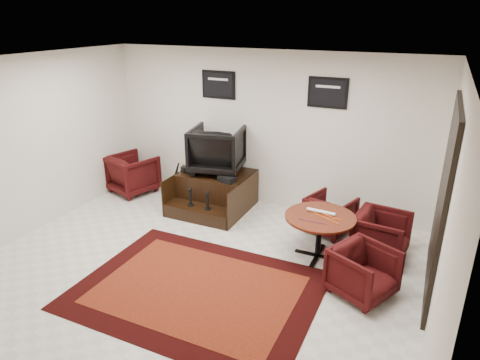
% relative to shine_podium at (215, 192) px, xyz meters
% --- Properties ---
extents(ground, '(6.00, 6.00, 0.00)m').
position_rel_shine_podium_xyz_m(ground, '(0.71, -1.89, -0.30)').
color(ground, silver).
rests_on(ground, ground).
extents(room_shell, '(6.02, 5.02, 2.81)m').
position_rel_shine_podium_xyz_m(room_shell, '(1.12, -1.77, 1.48)').
color(room_shell, silver).
rests_on(room_shell, ground).
extents(area_rug, '(3.06, 2.29, 0.01)m').
position_rel_shine_podium_xyz_m(area_rug, '(0.99, -2.36, -0.30)').
color(area_rug, black).
rests_on(area_rug, ground).
extents(shine_podium, '(1.28, 1.32, 0.66)m').
position_rel_shine_podium_xyz_m(shine_podium, '(0.00, 0.00, 0.00)').
color(shine_podium, black).
rests_on(shine_podium, ground).
extents(shine_chair, '(1.04, 0.99, 0.92)m').
position_rel_shine_podium_xyz_m(shine_chair, '(0.00, 0.14, 0.81)').
color(shine_chair, black).
rests_on(shine_chair, shine_podium).
extents(shoes_pair, '(0.30, 0.35, 0.11)m').
position_rel_shine_podium_xyz_m(shoes_pair, '(-0.44, -0.07, 0.41)').
color(shoes_pair, black).
rests_on(shoes_pair, shine_podium).
extents(polish_kit, '(0.32, 0.26, 0.10)m').
position_rel_shine_podium_xyz_m(polish_kit, '(0.38, -0.25, 0.40)').
color(polish_kit, black).
rests_on(polish_kit, shine_podium).
extents(umbrella_black, '(0.32, 0.12, 0.86)m').
position_rel_shine_podium_xyz_m(umbrella_black, '(-0.76, -0.18, 0.13)').
color(umbrella_black, black).
rests_on(umbrella_black, ground).
extents(umbrella_hooked, '(0.30, 0.11, 0.79)m').
position_rel_shine_podium_xyz_m(umbrella_hooked, '(-0.73, -0.06, 0.09)').
color(umbrella_hooked, black).
rests_on(umbrella_hooked, ground).
extents(armchair_side, '(1.01, 0.98, 0.84)m').
position_rel_shine_podium_xyz_m(armchair_side, '(-1.83, -0.02, 0.12)').
color(armchair_side, black).
rests_on(armchair_side, ground).
extents(meeting_table, '(1.01, 1.01, 0.66)m').
position_rel_shine_podium_xyz_m(meeting_table, '(2.19, -0.89, 0.27)').
color(meeting_table, '#451109').
rests_on(meeting_table, ground).
extents(table_chair_back, '(0.83, 0.81, 0.69)m').
position_rel_shine_podium_xyz_m(table_chair_back, '(2.15, -0.06, 0.04)').
color(table_chair_back, black).
rests_on(table_chair_back, ground).
extents(table_chair_window, '(0.76, 0.80, 0.75)m').
position_rel_shine_podium_xyz_m(table_chair_window, '(3.01, -0.49, 0.07)').
color(table_chair_window, black).
rests_on(table_chair_window, ground).
extents(table_chair_corner, '(0.89, 0.91, 0.72)m').
position_rel_shine_podium_xyz_m(table_chair_corner, '(2.93, -1.55, 0.06)').
color(table_chair_corner, black).
rests_on(table_chair_corner, ground).
extents(paper_roll, '(0.42, 0.07, 0.05)m').
position_rel_shine_podium_xyz_m(paper_roll, '(2.17, -0.80, 0.38)').
color(paper_roll, white).
rests_on(paper_roll, meeting_table).
extents(table_clutter, '(0.56, 0.36, 0.01)m').
position_rel_shine_podium_xyz_m(table_clutter, '(2.25, -0.94, 0.36)').
color(table_clutter, '#F45F0D').
rests_on(table_clutter, meeting_table).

